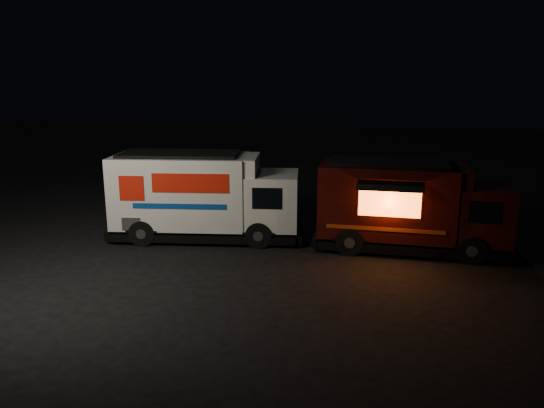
{
  "coord_description": "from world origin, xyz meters",
  "views": [
    {
      "loc": [
        5.06,
        -13.38,
        5.13
      ],
      "look_at": [
        1.62,
        2.0,
        1.24
      ],
      "focal_mm": 35.0,
      "sensor_mm": 36.0,
      "label": 1
    }
  ],
  "objects": [
    {
      "name": "red_truck",
      "position": [
        5.79,
        2.29,
        1.33
      ],
      "size": [
        5.7,
        2.1,
        2.65
      ],
      "primitive_type": null,
      "rotation": [
        0.0,
        0.0,
        -0.0
      ],
      "color": "#370C0A",
      "rests_on": "ground"
    },
    {
      "name": "ground",
      "position": [
        0.0,
        0.0,
        0.0
      ],
      "size": [
        80.0,
        80.0,
        0.0
      ],
      "primitive_type": "plane",
      "color": "black",
      "rests_on": "ground"
    },
    {
      "name": "white_truck",
      "position": [
        -0.51,
        2.04,
        1.38
      ],
      "size": [
        6.31,
        2.99,
        2.75
      ],
      "primitive_type": null,
      "rotation": [
        0.0,
        0.0,
        0.16
      ],
      "color": "white",
      "rests_on": "ground"
    }
  ]
}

